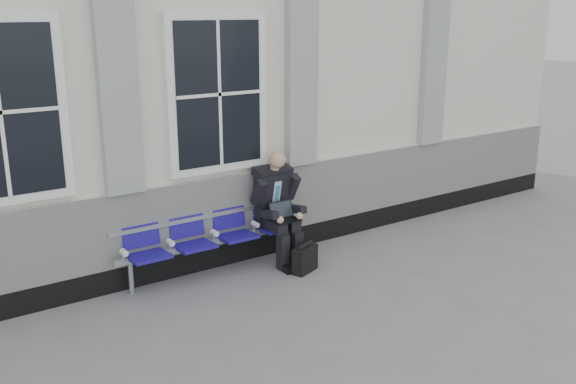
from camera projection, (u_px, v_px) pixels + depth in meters
ground at (259, 313)px, 7.11m from camera, size 70.00×70.00×0.00m
station_building at (128, 83)px, 9.24m from camera, size 14.40×4.40×4.49m
bench at (212, 231)px, 8.08m from camera, size 2.60×0.47×0.91m
businessman at (277, 203)px, 8.39m from camera, size 0.62×0.83×1.50m
briefcase at (305, 259)px, 8.19m from camera, size 0.41×0.28×0.39m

